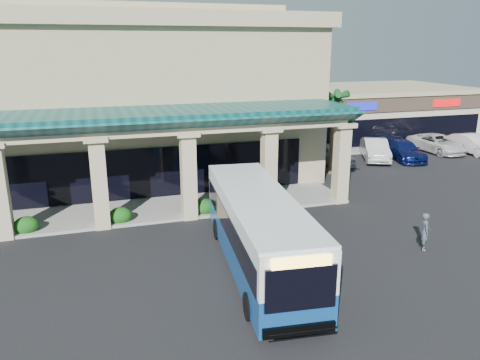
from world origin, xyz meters
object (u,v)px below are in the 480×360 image
object	(u,v)px
car_red	(403,150)
car_gray	(437,143)
pedestrian	(425,231)
car_silver	(333,154)
car_white	(375,150)
transit_bus	(258,232)
car_extra	(472,144)

from	to	relation	value
car_red	car_gray	size ratio (longest dim) A/B	0.94
car_gray	pedestrian	bearing A→B (deg)	-135.50
car_silver	car_white	bearing A→B (deg)	1.32
transit_bus	car_silver	size ratio (longest dim) A/B	2.47
car_silver	pedestrian	bearing A→B (deg)	-105.08
pedestrian	car_extra	size ratio (longest dim) A/B	0.35
car_extra	car_gray	bearing A→B (deg)	149.38
car_white	car_gray	distance (m)	6.80
transit_bus	car_extra	bearing A→B (deg)	36.71
pedestrian	car_red	bearing A→B (deg)	-4.24
pedestrian	car_white	bearing A→B (deg)	2.99
transit_bus	car_gray	world-z (taller)	transit_bus
car_extra	pedestrian	bearing A→B (deg)	-140.41
car_red	car_extra	size ratio (longest dim) A/B	1.05
pedestrian	car_extra	xyz separation A→B (m)	(16.86, 15.25, -0.04)
transit_bus	car_gray	size ratio (longest dim) A/B	2.03
car_gray	transit_bus	bearing A→B (deg)	-148.79
pedestrian	car_silver	xyz separation A→B (m)	(3.70, 15.53, -0.09)
pedestrian	car_gray	xyz separation A→B (m)	(14.40, 16.56, -0.10)
car_silver	car_gray	size ratio (longest dim) A/B	0.82
car_red	car_extra	distance (m)	6.92
car_white	car_gray	xyz separation A→B (m)	(6.75, 0.82, -0.08)
transit_bus	car_red	distance (m)	23.02
pedestrian	car_gray	size ratio (longest dim) A/B	0.31
transit_bus	car_red	size ratio (longest dim) A/B	2.15
pedestrian	car_white	distance (m)	17.50
pedestrian	car_extra	bearing A→B (deg)	-18.96
car_silver	car_extra	world-z (taller)	car_extra
car_red	car_gray	bearing A→B (deg)	26.64
car_red	car_gray	xyz separation A→B (m)	(4.46, 1.35, 0.01)
car_gray	car_extra	world-z (taller)	car_extra
transit_bus	car_silver	world-z (taller)	transit_bus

